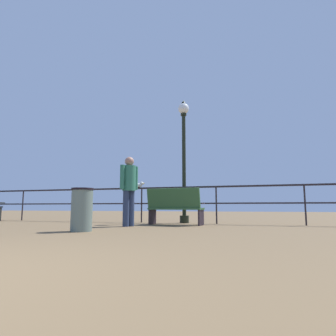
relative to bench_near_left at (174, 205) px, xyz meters
The scene contains 6 objects.
pier_railing 0.94m from the bench_near_left, 101.18° to the left, with size 25.59×0.05×1.08m.
bench_near_left is the anchor object (origin of this frame).
lamppost_center 2.06m from the bench_near_left, 90.85° to the left, with size 0.34×0.34×3.84m.
person_at_railing 1.37m from the bench_near_left, 135.93° to the right, with size 0.33×0.52×1.74m.
seagull_on_rail 1.81m from the bench_near_left, 148.42° to the left, with size 0.39×0.21×0.18m.
trash_bin 2.78m from the bench_near_left, 114.52° to the right, with size 0.44×0.44×0.85m.
Camera 1 is at (2.46, -1.03, 0.48)m, focal length 31.26 mm.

